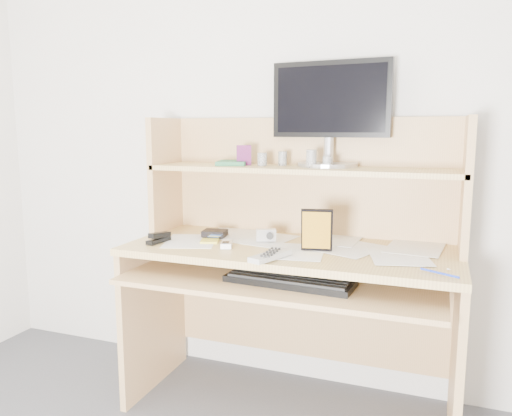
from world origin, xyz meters
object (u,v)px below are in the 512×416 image
(tv_remote, at_px, (271,256))
(monitor, at_px, (330,110))
(desk, at_px, (295,255))
(game_case, at_px, (317,230))
(keyboard, at_px, (290,279))

(tv_remote, bearing_deg, monitor, 95.73)
(desk, height_order, tv_remote, desk)
(desk, relative_size, monitor, 2.60)
(desk, distance_m, monitor, 0.66)
(game_case, bearing_deg, desk, 119.71)
(tv_remote, distance_m, monitor, 0.75)
(desk, bearing_deg, monitor, 56.51)
(keyboard, height_order, game_case, game_case)
(desk, relative_size, keyboard, 2.73)
(desk, xyz_separation_m, keyboard, (0.05, -0.27, -0.03))
(tv_remote, xyz_separation_m, monitor, (0.12, 0.48, 0.56))
(desk, height_order, monitor, monitor)
(monitor, bearing_deg, keyboard, -92.66)
(desk, distance_m, keyboard, 0.28)
(game_case, xyz_separation_m, monitor, (-0.02, 0.31, 0.48))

